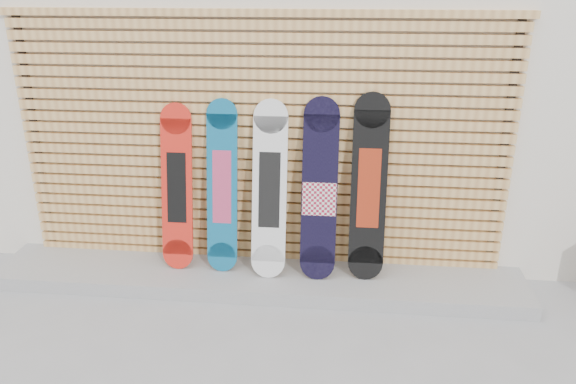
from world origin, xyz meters
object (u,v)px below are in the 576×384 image
snowboard_0 (177,188)px  snowboard_4 (369,188)px  snowboard_1 (222,187)px  snowboard_3 (319,191)px  snowboard_2 (269,190)px

snowboard_0 → snowboard_4: size_ratio=0.92×
snowboard_1 → snowboard_3: (0.83, -0.03, 0.01)m
snowboard_2 → snowboard_4: 0.83m
snowboard_1 → snowboard_4: 1.24m
snowboard_4 → snowboard_1: bearing=179.6°
snowboard_0 → snowboard_4: 1.63m
snowboard_1 → snowboard_3: bearing=-2.2°
snowboard_3 → snowboard_1: bearing=177.8°
snowboard_1 → snowboard_4: bearing=-0.4°
snowboard_2 → snowboard_1: bearing=175.0°
snowboard_3 → snowboard_4: (0.41, 0.02, 0.03)m
snowboard_1 → snowboard_3: size_ratio=0.98×
snowboard_0 → snowboard_1: size_ratio=0.97×
snowboard_3 → snowboard_0: bearing=178.5°
snowboard_1 → snowboard_2: snowboard_2 is taller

